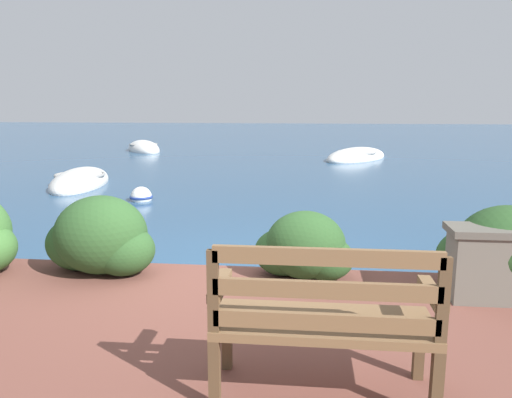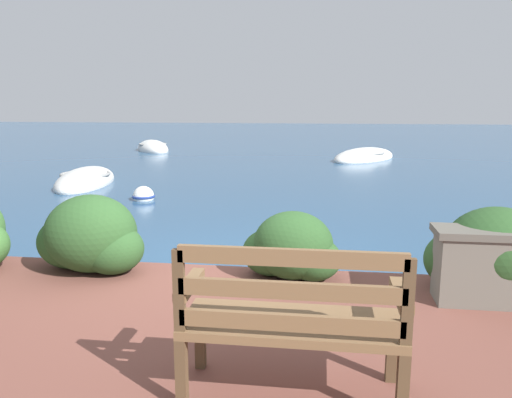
{
  "view_description": "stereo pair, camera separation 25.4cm",
  "coord_description": "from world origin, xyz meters",
  "px_view_note": "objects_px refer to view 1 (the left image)",
  "views": [
    {
      "loc": [
        0.89,
        -4.83,
        1.87
      ],
      "look_at": [
        0.01,
        3.61,
        0.21
      ],
      "focal_mm": 35.0,
      "sensor_mm": 36.0,
      "label": 1
    },
    {
      "loc": [
        1.14,
        -4.8,
        1.87
      ],
      "look_at": [
        0.01,
        3.61,
        0.21
      ],
      "focal_mm": 35.0,
      "sensor_mm": 36.0,
      "label": 2
    }
  ],
  "objects_px": {
    "park_bench": "(324,318)",
    "rowboat_mid": "(356,157)",
    "rowboat_nearest": "(80,183)",
    "rowboat_far": "(144,149)",
    "mooring_buoy": "(141,197)"
  },
  "relations": [
    {
      "from": "mooring_buoy",
      "to": "rowboat_nearest",
      "type": "bearing_deg",
      "value": 140.47
    },
    {
      "from": "park_bench",
      "to": "rowboat_far",
      "type": "height_order",
      "value": "park_bench"
    },
    {
      "from": "rowboat_mid",
      "to": "rowboat_far",
      "type": "relative_size",
      "value": 1.18
    },
    {
      "from": "park_bench",
      "to": "rowboat_mid",
      "type": "height_order",
      "value": "park_bench"
    },
    {
      "from": "rowboat_mid",
      "to": "mooring_buoy",
      "type": "xyz_separation_m",
      "value": [
        -4.79,
        -7.64,
        0.01
      ]
    },
    {
      "from": "park_bench",
      "to": "rowboat_mid",
      "type": "bearing_deg",
      "value": 91.83
    },
    {
      "from": "park_bench",
      "to": "rowboat_nearest",
      "type": "relative_size",
      "value": 0.42
    },
    {
      "from": "rowboat_nearest",
      "to": "rowboat_mid",
      "type": "xyz_separation_m",
      "value": [
        6.78,
        6.0,
        0.0
      ]
    },
    {
      "from": "rowboat_nearest",
      "to": "rowboat_far",
      "type": "height_order",
      "value": "rowboat_far"
    },
    {
      "from": "rowboat_mid",
      "to": "mooring_buoy",
      "type": "distance_m",
      "value": 9.02
    },
    {
      "from": "rowboat_nearest",
      "to": "rowboat_far",
      "type": "distance_m",
      "value": 8.08
    },
    {
      "from": "rowboat_nearest",
      "to": "rowboat_far",
      "type": "xyz_separation_m",
      "value": [
        -1.17,
        8.0,
        0.01
      ]
    },
    {
      "from": "park_bench",
      "to": "rowboat_nearest",
      "type": "height_order",
      "value": "park_bench"
    },
    {
      "from": "rowboat_nearest",
      "to": "mooring_buoy",
      "type": "height_order",
      "value": "rowboat_nearest"
    },
    {
      "from": "rowboat_nearest",
      "to": "mooring_buoy",
      "type": "bearing_deg",
      "value": -139.33
    }
  ]
}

